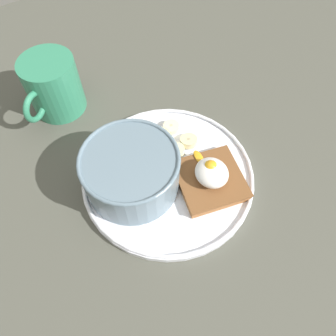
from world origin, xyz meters
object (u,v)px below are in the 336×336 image
at_px(toast_slice, 210,180).
at_px(banana_slice_right, 176,150).
at_px(poached_egg, 211,172).
at_px(coffee_mug, 53,86).
at_px(oatmeal_bowl, 131,171).
at_px(banana_slice_left, 161,137).
at_px(banana_slice_front, 189,141).
at_px(banana_slice_back, 171,127).

relative_size(toast_slice, banana_slice_right, 2.89).
bearing_deg(banana_slice_right, poached_egg, 9.58).
bearing_deg(toast_slice, coffee_mug, -155.39).
bearing_deg(oatmeal_bowl, banana_slice_left, 120.01).
relative_size(toast_slice, banana_slice_front, 3.01).
height_order(banana_slice_back, banana_slice_right, banana_slice_right).
xyz_separation_m(banana_slice_left, coffee_mug, (-0.17, -0.11, 0.03)).
bearing_deg(oatmeal_bowl, banana_slice_right, 97.96).
distance_m(banana_slice_back, banana_slice_right, 0.05).
relative_size(poached_egg, banana_slice_front, 2.06).
bearing_deg(banana_slice_right, coffee_mug, -150.47).
height_order(banana_slice_right, coffee_mug, coffee_mug).
relative_size(poached_egg, coffee_mug, 0.70).
bearing_deg(banana_slice_back, coffee_mug, -139.72).
relative_size(oatmeal_bowl, coffee_mug, 1.25).
bearing_deg(poached_egg, banana_slice_back, 176.36).
height_order(banana_slice_left, banana_slice_back, banana_slice_left).
relative_size(poached_egg, banana_slice_back, 2.64).
bearing_deg(coffee_mug, banana_slice_back, 40.28).
distance_m(oatmeal_bowl, banana_slice_right, 0.09).
bearing_deg(banana_slice_back, banana_slice_right, -24.42).
xyz_separation_m(banana_slice_front, banana_slice_right, (0.00, -0.03, -0.00)).
height_order(oatmeal_bowl, banana_slice_back, oatmeal_bowl).
distance_m(poached_egg, banana_slice_back, 0.12).
height_order(poached_egg, banana_slice_right, poached_egg).
bearing_deg(toast_slice, poached_egg, 171.27).
xyz_separation_m(oatmeal_bowl, banana_slice_front, (-0.02, 0.11, -0.03)).
height_order(poached_egg, banana_slice_left, poached_egg).
relative_size(oatmeal_bowl, toast_slice, 1.23).
xyz_separation_m(toast_slice, poached_egg, (-0.00, 0.00, 0.02)).
xyz_separation_m(toast_slice, banana_slice_front, (-0.08, 0.02, -0.00)).
bearing_deg(banana_slice_left, banana_slice_back, 110.96).
xyz_separation_m(poached_egg, banana_slice_left, (-0.11, -0.02, -0.02)).
height_order(toast_slice, banana_slice_left, banana_slice_left).
relative_size(banana_slice_front, banana_slice_right, 0.96).
bearing_deg(coffee_mug, toast_slice, 24.61).
relative_size(oatmeal_bowl, banana_slice_front, 3.70).
distance_m(banana_slice_left, banana_slice_back, 0.03).
xyz_separation_m(oatmeal_bowl, banana_slice_back, (-0.06, 0.11, -0.03)).
relative_size(poached_egg, banana_slice_left, 2.01).
xyz_separation_m(banana_slice_front, banana_slice_left, (-0.03, -0.03, 0.00)).
height_order(banana_slice_left, coffee_mug, coffee_mug).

